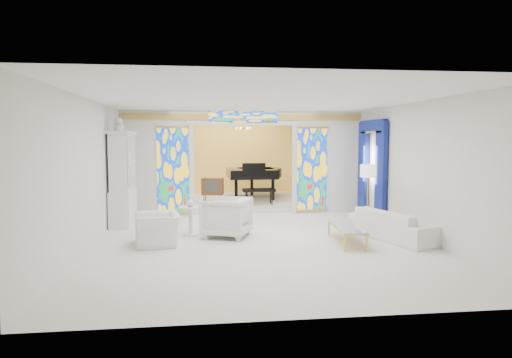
{
  "coord_description": "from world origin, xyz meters",
  "views": [
    {
      "loc": [
        -1.26,
        -11.25,
        2.18
      ],
      "look_at": [
        0.15,
        0.2,
        1.17
      ],
      "focal_mm": 32.0,
      "sensor_mm": 36.0,
      "label": 1
    }
  ],
  "objects": [
    {
      "name": "blue_drapes",
      "position": [
        3.4,
        0.7,
        1.58
      ],
      "size": [
        0.14,
        1.85,
        2.65
      ],
      "color": "navy",
      "rests_on": "wall_right"
    },
    {
      "name": "floor_lamp",
      "position": [
        2.8,
        -0.61,
        1.34
      ],
      "size": [
        0.41,
        0.41,
        1.57
      ],
      "rotation": [
        0.0,
        0.0,
        -0.07
      ],
      "color": "gold",
      "rests_on": "floor"
    },
    {
      "name": "armchair_right",
      "position": [
        -0.68,
        -1.18,
        0.44
      ],
      "size": [
        1.26,
        1.25,
        0.89
      ],
      "primitive_type": "imported",
      "rotation": [
        0.0,
        0.0,
        -1.96
      ],
      "color": "white",
      "rests_on": "floor"
    },
    {
      "name": "coffee_table",
      "position": [
        1.8,
        -2.06,
        0.35
      ],
      "size": [
        0.67,
        1.73,
        0.38
      ],
      "rotation": [
        0.0,
        0.0,
        -0.09
      ],
      "color": "silver",
      "rests_on": "floor"
    },
    {
      "name": "tv_console",
      "position": [
        -0.87,
        3.27,
        0.68
      ],
      "size": [
        0.73,
        0.56,
        0.77
      ],
      "rotation": [
        0.0,
        0.0,
        -0.18
      ],
      "color": "brown",
      "rests_on": "alcove_platform"
    },
    {
      "name": "wall_front",
      "position": [
        0.0,
        -6.0,
        1.5
      ],
      "size": [
        7.0,
        0.02,
        3.0
      ],
      "primitive_type": "cube",
      "color": "silver",
      "rests_on": "floor"
    },
    {
      "name": "china_cabinet",
      "position": [
        -3.22,
        0.6,
        1.17
      ],
      "size": [
        0.56,
        1.46,
        2.72
      ],
      "color": "silver",
      "rests_on": "floor"
    },
    {
      "name": "armchair_left",
      "position": [
        -2.15,
        -1.77,
        0.33
      ],
      "size": [
        1.03,
        1.13,
        0.65
      ],
      "primitive_type": "imported",
      "rotation": [
        0.0,
        0.0,
        -1.4
      ],
      "color": "white",
      "rests_on": "floor"
    },
    {
      "name": "wall_left",
      "position": [
        -3.5,
        0.0,
        1.5
      ],
      "size": [
        0.02,
        12.0,
        3.0
      ],
      "primitive_type": "cube",
      "color": "silver",
      "rests_on": "floor"
    },
    {
      "name": "floor",
      "position": [
        0.0,
        0.0,
        0.0
      ],
      "size": [
        12.0,
        12.0,
        0.0
      ],
      "primitive_type": "plane",
      "color": "silver",
      "rests_on": "ground"
    },
    {
      "name": "alcove_platform",
      "position": [
        0.0,
        4.1,
        0.09
      ],
      "size": [
        6.8,
        3.8,
        0.18
      ],
      "primitive_type": "cube",
      "color": "silver",
      "rests_on": "floor"
    },
    {
      "name": "grand_piano",
      "position": [
        0.63,
        4.33,
        1.01
      ],
      "size": [
        1.97,
        3.08,
        1.22
      ],
      "rotation": [
        0.0,
        0.0,
        0.03
      ],
      "color": "black",
      "rests_on": "alcove_platform"
    },
    {
      "name": "gold_curtain_back",
      "position": [
        0.0,
        5.88,
        1.5
      ],
      "size": [
        6.7,
        0.1,
        2.9
      ],
      "primitive_type": "cube",
      "color": "#F1C353",
      "rests_on": "wall_back"
    },
    {
      "name": "side_table",
      "position": [
        -1.49,
        -0.91,
        0.43
      ],
      "size": [
        0.7,
        0.7,
        0.66
      ],
      "rotation": [
        0.0,
        0.0,
        0.41
      ],
      "color": "silver",
      "rests_on": "floor"
    },
    {
      "name": "partition_wall",
      "position": [
        0.0,
        2.0,
        1.65
      ],
      "size": [
        7.0,
        0.22,
        3.0
      ],
      "color": "silver",
      "rests_on": "floor"
    },
    {
      "name": "sofa",
      "position": [
        2.95,
        -1.87,
        0.32
      ],
      "size": [
        1.51,
        2.36,
        0.64
      ],
      "primitive_type": "imported",
      "rotation": [
        0.0,
        0.0,
        1.89
      ],
      "color": "silver",
      "rests_on": "floor"
    },
    {
      "name": "wall_right",
      "position": [
        3.5,
        0.0,
        1.5
      ],
      "size": [
        0.02,
        12.0,
        3.0
      ],
      "primitive_type": "cube",
      "color": "silver",
      "rests_on": "floor"
    },
    {
      "name": "wall_back",
      "position": [
        0.0,
        6.0,
        1.5
      ],
      "size": [
        7.0,
        0.02,
        3.0
      ],
      "primitive_type": "cube",
      "color": "silver",
      "rests_on": "floor"
    },
    {
      "name": "stained_glass_transom",
      "position": [
        0.0,
        1.89,
        2.82
      ],
      "size": [
        2.0,
        0.04,
        0.34
      ],
      "primitive_type": "cube",
      "color": "gold",
      "rests_on": "partition_wall"
    },
    {
      "name": "stained_glass_right",
      "position": [
        2.03,
        1.89,
        1.3
      ],
      "size": [
        0.9,
        0.04,
        2.4
      ],
      "primitive_type": "cube",
      "color": "gold",
      "rests_on": "partition_wall"
    },
    {
      "name": "stained_glass_left",
      "position": [
        -2.03,
        1.89,
        1.3
      ],
      "size": [
        0.9,
        0.04,
        2.4
      ],
      "primitive_type": "cube",
      "color": "gold",
      "rests_on": "partition_wall"
    },
    {
      "name": "vase",
      "position": [
        -1.49,
        -0.91,
        0.77
      ],
      "size": [
        0.22,
        0.22,
        0.21
      ],
      "primitive_type": "imported",
      "rotation": [
        0.0,
        0.0,
        -0.1
      ],
      "color": "white",
      "rests_on": "side_table"
    },
    {
      "name": "ceiling",
      "position": [
        0.0,
        0.0,
        3.0
      ],
      "size": [
        7.0,
        12.0,
        0.02
      ],
      "primitive_type": "cube",
      "color": "white",
      "rests_on": "wall_back"
    },
    {
      "name": "chandelier",
      "position": [
        0.2,
        4.0,
        2.55
      ],
      "size": [
        0.48,
        0.48,
        0.3
      ],
      "primitive_type": "cylinder",
      "color": "gold",
      "rests_on": "ceiling"
    }
  ]
}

